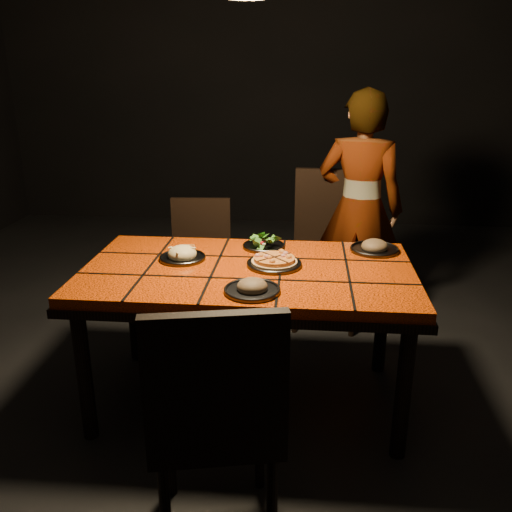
# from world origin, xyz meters

# --- Properties ---
(room_shell) EXTENTS (6.04, 7.04, 3.08)m
(room_shell) POSITION_xyz_m (0.00, 0.00, 1.50)
(room_shell) COLOR black
(room_shell) RESTS_ON ground
(dining_table) EXTENTS (1.62, 0.92, 0.75)m
(dining_table) POSITION_xyz_m (0.00, 0.00, 0.67)
(dining_table) COLOR #EE4807
(dining_table) RESTS_ON ground
(chair_near) EXTENTS (0.53, 0.53, 0.99)m
(chair_near) POSITION_xyz_m (-0.01, -0.92, 0.57)
(chair_near) COLOR black
(chair_near) RESTS_ON ground
(chair_far_left) EXTENTS (0.41, 0.41, 0.86)m
(chair_far_left) POSITION_xyz_m (-0.41, 0.85, 0.49)
(chair_far_left) COLOR black
(chair_far_left) RESTS_ON ground
(chair_far_right) EXTENTS (0.49, 0.49, 1.02)m
(chair_far_right) POSITION_xyz_m (0.42, 1.07, 0.59)
(chair_far_right) COLOR black
(chair_far_right) RESTS_ON ground
(diner) EXTENTS (0.64, 0.49, 1.56)m
(diner) POSITION_xyz_m (0.63, 1.09, 0.78)
(diner) COLOR brown
(diner) RESTS_ON ground
(plate_pizza) EXTENTS (0.32, 0.32, 0.04)m
(plate_pizza) POSITION_xyz_m (0.13, 0.04, 0.77)
(plate_pizza) COLOR #3E3E44
(plate_pizza) RESTS_ON dining_table
(plate_pasta) EXTENTS (0.23, 0.23, 0.08)m
(plate_pasta) POSITION_xyz_m (-0.34, 0.08, 0.77)
(plate_pasta) COLOR #3E3E44
(plate_pasta) RESTS_ON dining_table
(plate_salad) EXTENTS (0.23, 0.23, 0.07)m
(plate_salad) POSITION_xyz_m (0.05, 0.31, 0.78)
(plate_salad) COLOR #3E3E44
(plate_salad) RESTS_ON dining_table
(plate_mushroom_a) EXTENTS (0.25, 0.25, 0.08)m
(plate_mushroom_a) POSITION_xyz_m (0.05, -0.30, 0.77)
(plate_mushroom_a) COLOR #3E3E44
(plate_mushroom_a) RESTS_ON dining_table
(plate_mushroom_b) EXTENTS (0.26, 0.26, 0.08)m
(plate_mushroom_b) POSITION_xyz_m (0.64, 0.31, 0.77)
(plate_mushroom_b) COLOR #3E3E44
(plate_mushroom_b) RESTS_ON dining_table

